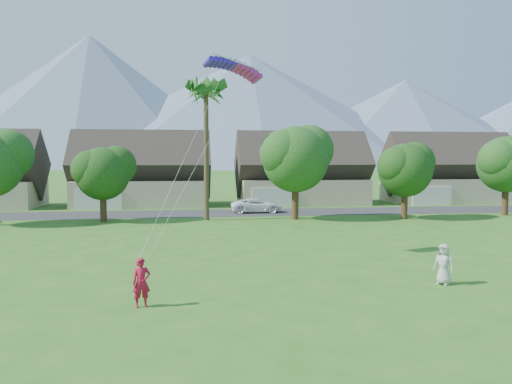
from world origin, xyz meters
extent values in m
plane|color=#2D6019|center=(0.00, 0.00, 0.00)|extent=(500.00, 500.00, 0.00)
cube|color=#2D2D30|center=(0.00, 34.00, 0.01)|extent=(90.00, 7.00, 0.01)
imported|color=#B3142F|center=(-5.34, 2.63, 0.94)|extent=(0.77, 0.59, 1.87)
imported|color=#B3B3AE|center=(7.65, 4.28, 0.91)|extent=(1.02, 1.06, 1.82)
imported|color=white|center=(3.26, 34.00, 0.72)|extent=(5.23, 2.45, 1.45)
cone|color=slate|center=(-55.00, 260.00, 35.00)|extent=(190.00, 190.00, 70.00)
cone|color=slate|center=(30.00, 260.00, 31.00)|extent=(240.00, 240.00, 62.00)
cone|color=slate|center=(120.00, 260.00, 25.00)|extent=(200.00, 200.00, 50.00)
cube|color=beige|center=(-9.00, 43.00, 1.50)|extent=(15.00, 8.00, 3.00)
cube|color=#382D28|center=(-9.00, 43.00, 4.79)|extent=(15.75, 8.15, 8.15)
cube|color=silver|center=(-13.20, 38.94, 1.10)|extent=(4.80, 0.12, 2.20)
cube|color=beige|center=(10.00, 43.00, 1.50)|extent=(15.00, 8.00, 3.00)
cube|color=#382D28|center=(10.00, 43.00, 4.79)|extent=(15.75, 8.15, 8.15)
cube|color=silver|center=(5.80, 38.94, 1.10)|extent=(4.80, 0.12, 2.20)
cube|color=beige|center=(29.00, 43.00, 1.50)|extent=(15.00, 8.00, 3.00)
cube|color=#382D28|center=(29.00, 43.00, 4.79)|extent=(15.75, 8.15, 8.15)
cube|color=silver|center=(24.80, 38.94, 1.10)|extent=(4.80, 0.12, 2.20)
cylinder|color=#47301C|center=(-11.00, 28.50, 1.09)|extent=(0.56, 0.56, 2.18)
sphere|color=#214916|center=(-11.00, 28.50, 4.22)|extent=(4.62, 4.62, 4.62)
cylinder|color=#47301C|center=(6.00, 28.00, 1.41)|extent=(0.62, 0.62, 2.82)
sphere|color=#214916|center=(6.00, 28.00, 5.46)|extent=(5.98, 5.98, 5.98)
cylinder|color=#47301C|center=(16.00, 27.00, 1.15)|extent=(0.58, 0.58, 2.30)
sphere|color=#214916|center=(16.00, 27.00, 4.46)|extent=(4.90, 4.90, 4.90)
cylinder|color=#47301C|center=(27.00, 28.50, 1.28)|extent=(0.60, 0.60, 2.56)
sphere|color=#214916|center=(27.00, 28.50, 4.96)|extent=(5.44, 5.44, 5.44)
cylinder|color=#4C3D26|center=(-2.00, 28.50, 6.00)|extent=(0.44, 0.44, 12.00)
sphere|color=#286021|center=(-2.00, 28.50, 12.30)|extent=(3.00, 3.00, 3.00)
cube|color=#3C19BE|center=(-1.82, 11.56, 10.68)|extent=(1.79, 1.38, 0.50)
cube|color=#BA2388|center=(-0.24, 11.56, 10.68)|extent=(1.79, 1.38, 0.50)
camera|label=1|loc=(-3.51, -16.26, 5.65)|focal=35.00mm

